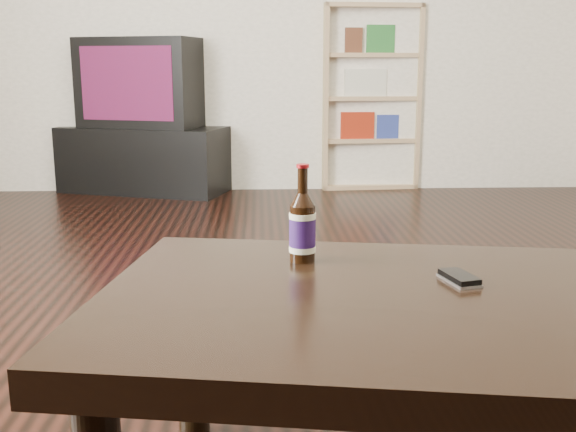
{
  "coord_description": "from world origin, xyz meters",
  "views": [
    {
      "loc": [
        -0.01,
        -1.78,
        0.86
      ],
      "look_at": [
        0.05,
        -0.42,
        0.56
      ],
      "focal_mm": 42.0,
      "sensor_mm": 36.0,
      "label": 1
    }
  ],
  "objects_px": {
    "beer_bottle": "(302,227)",
    "phone": "(459,278)",
    "tv": "(144,83)",
    "tv_stand": "(148,158)",
    "bookshelf": "(366,94)",
    "coffee_table": "(444,330)"
  },
  "relations": [
    {
      "from": "beer_bottle",
      "to": "phone",
      "type": "bearing_deg",
      "value": -28.37
    },
    {
      "from": "bookshelf",
      "to": "phone",
      "type": "height_order",
      "value": "bookshelf"
    },
    {
      "from": "tv_stand",
      "to": "coffee_table",
      "type": "bearing_deg",
      "value": -55.19
    },
    {
      "from": "tv",
      "to": "phone",
      "type": "xyz_separation_m",
      "value": [
        1.17,
        -3.58,
        -0.28
      ]
    },
    {
      "from": "tv",
      "to": "bookshelf",
      "type": "height_order",
      "value": "bookshelf"
    },
    {
      "from": "tv",
      "to": "coffee_table",
      "type": "height_order",
      "value": "tv"
    },
    {
      "from": "tv_stand",
      "to": "tv",
      "type": "xyz_separation_m",
      "value": [
        -0.0,
        -0.0,
        0.53
      ]
    },
    {
      "from": "tv_stand",
      "to": "beer_bottle",
      "type": "distance_m",
      "value": 3.56
    },
    {
      "from": "tv",
      "to": "beer_bottle",
      "type": "xyz_separation_m",
      "value": [
        0.88,
        -3.43,
        -0.22
      ]
    },
    {
      "from": "bookshelf",
      "to": "coffee_table",
      "type": "relative_size",
      "value": 0.96
    },
    {
      "from": "coffee_table",
      "to": "phone",
      "type": "relative_size",
      "value": 13.46
    },
    {
      "from": "tv",
      "to": "coffee_table",
      "type": "relative_size",
      "value": 0.68
    },
    {
      "from": "phone",
      "to": "beer_bottle",
      "type": "bearing_deg",
      "value": 137.59
    },
    {
      "from": "tv",
      "to": "bookshelf",
      "type": "bearing_deg",
      "value": 22.25
    },
    {
      "from": "bookshelf",
      "to": "beer_bottle",
      "type": "relative_size",
      "value": 6.33
    },
    {
      "from": "tv",
      "to": "beer_bottle",
      "type": "distance_m",
      "value": 3.55
    },
    {
      "from": "bookshelf",
      "to": "coffee_table",
      "type": "height_order",
      "value": "bookshelf"
    },
    {
      "from": "bookshelf",
      "to": "tv_stand",
      "type": "bearing_deg",
      "value": -179.7
    },
    {
      "from": "tv_stand",
      "to": "phone",
      "type": "height_order",
      "value": "phone"
    },
    {
      "from": "coffee_table",
      "to": "beer_bottle",
      "type": "xyz_separation_m",
      "value": [
        -0.24,
        0.24,
        0.13
      ]
    },
    {
      "from": "tv_stand",
      "to": "bookshelf",
      "type": "relative_size",
      "value": 0.88
    },
    {
      "from": "coffee_table",
      "to": "bookshelf",
      "type": "bearing_deg",
      "value": 83.23
    }
  ]
}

